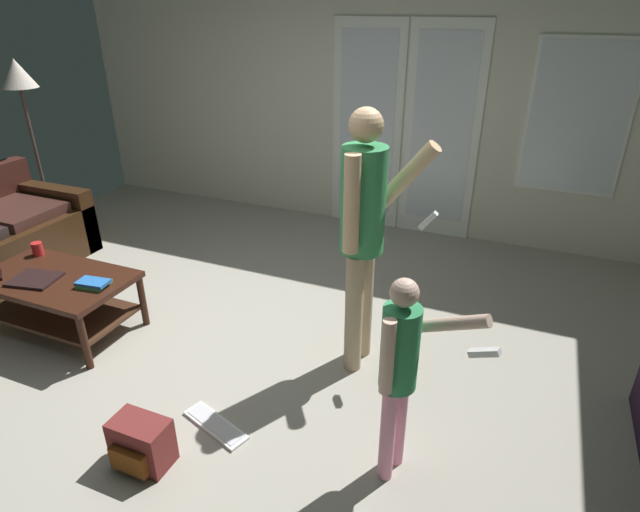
{
  "coord_description": "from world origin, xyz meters",
  "views": [
    {
      "loc": [
        1.77,
        -2.45,
        2.19
      ],
      "look_at": [
        0.79,
        -0.12,
        0.94
      ],
      "focal_mm": 29.14,
      "sensor_mm": 36.0,
      "label": 1
    }
  ],
  "objects_px": {
    "floor_lamp": "(19,85)",
    "laptop_closed": "(35,279)",
    "backpack": "(141,443)",
    "person_adult": "(364,223)",
    "person_child": "(401,364)",
    "loose_keyboard": "(215,425)",
    "coffee_table": "(57,291)",
    "cup_near_edge": "(38,249)",
    "book_stack": "(94,283)"
  },
  "relations": [
    {
      "from": "floor_lamp",
      "to": "loose_keyboard",
      "type": "bearing_deg",
      "value": -29.27
    },
    {
      "from": "coffee_table",
      "to": "person_adult",
      "type": "xyz_separation_m",
      "value": [
        2.12,
        0.49,
        0.68
      ]
    },
    {
      "from": "backpack",
      "to": "loose_keyboard",
      "type": "relative_size",
      "value": 0.66
    },
    {
      "from": "coffee_table",
      "to": "loose_keyboard",
      "type": "distance_m",
      "value": 1.65
    },
    {
      "from": "floor_lamp",
      "to": "laptop_closed",
      "type": "xyz_separation_m",
      "value": [
        1.53,
        -1.45,
        -1.03
      ]
    },
    {
      "from": "backpack",
      "to": "loose_keyboard",
      "type": "height_order",
      "value": "backpack"
    },
    {
      "from": "laptop_closed",
      "to": "book_stack",
      "type": "height_order",
      "value": "book_stack"
    },
    {
      "from": "book_stack",
      "to": "loose_keyboard",
      "type": "bearing_deg",
      "value": -19.32
    },
    {
      "from": "person_adult",
      "to": "coffee_table",
      "type": "bearing_deg",
      "value": -167.07
    },
    {
      "from": "floor_lamp",
      "to": "cup_near_edge",
      "type": "relative_size",
      "value": 16.89
    },
    {
      "from": "floor_lamp",
      "to": "book_stack",
      "type": "height_order",
      "value": "floor_lamp"
    },
    {
      "from": "loose_keyboard",
      "to": "cup_near_edge",
      "type": "relative_size",
      "value": 4.51
    },
    {
      "from": "coffee_table",
      "to": "book_stack",
      "type": "relative_size",
      "value": 4.81
    },
    {
      "from": "person_child",
      "to": "coffee_table",
      "type": "bearing_deg",
      "value": 173.06
    },
    {
      "from": "floor_lamp",
      "to": "cup_near_edge",
      "type": "xyz_separation_m",
      "value": [
        1.21,
        -1.14,
        -0.99
      ]
    },
    {
      "from": "backpack",
      "to": "book_stack",
      "type": "xyz_separation_m",
      "value": [
        -1.0,
        0.78,
        0.33
      ]
    },
    {
      "from": "person_child",
      "to": "backpack",
      "type": "height_order",
      "value": "person_child"
    },
    {
      "from": "coffee_table",
      "to": "laptop_closed",
      "type": "bearing_deg",
      "value": -127.34
    },
    {
      "from": "floor_lamp",
      "to": "backpack",
      "type": "xyz_separation_m",
      "value": [
        2.96,
        -2.14,
        -1.35
      ]
    },
    {
      "from": "cup_near_edge",
      "to": "person_child",
      "type": "bearing_deg",
      "value": -10.16
    },
    {
      "from": "coffee_table",
      "to": "backpack",
      "type": "relative_size",
      "value": 3.58
    },
    {
      "from": "person_child",
      "to": "loose_keyboard",
      "type": "relative_size",
      "value": 2.45
    },
    {
      "from": "backpack",
      "to": "floor_lamp",
      "type": "bearing_deg",
      "value": 144.19
    },
    {
      "from": "loose_keyboard",
      "to": "cup_near_edge",
      "type": "distance_m",
      "value": 2.11
    },
    {
      "from": "floor_lamp",
      "to": "laptop_closed",
      "type": "bearing_deg",
      "value": -43.57
    },
    {
      "from": "person_adult",
      "to": "floor_lamp",
      "type": "relative_size",
      "value": 0.98
    },
    {
      "from": "loose_keyboard",
      "to": "cup_near_edge",
      "type": "bearing_deg",
      "value": 162.07
    },
    {
      "from": "coffee_table",
      "to": "loose_keyboard",
      "type": "relative_size",
      "value": 2.36
    },
    {
      "from": "cup_near_edge",
      "to": "person_adult",
      "type": "bearing_deg",
      "value": 6.15
    },
    {
      "from": "cup_near_edge",
      "to": "backpack",
      "type": "bearing_deg",
      "value": -29.61
    },
    {
      "from": "book_stack",
      "to": "cup_near_edge",
      "type": "bearing_deg",
      "value": 164.33
    },
    {
      "from": "person_child",
      "to": "book_stack",
      "type": "relative_size",
      "value": 4.99
    },
    {
      "from": "cup_near_edge",
      "to": "coffee_table",
      "type": "bearing_deg",
      "value": -29.44
    },
    {
      "from": "book_stack",
      "to": "coffee_table",
      "type": "bearing_deg",
      "value": -179.03
    },
    {
      "from": "person_child",
      "to": "loose_keyboard",
      "type": "bearing_deg",
      "value": -174.36
    },
    {
      "from": "coffee_table",
      "to": "person_child",
      "type": "bearing_deg",
      "value": -6.94
    },
    {
      "from": "person_child",
      "to": "backpack",
      "type": "xyz_separation_m",
      "value": [
        -1.22,
        -0.46,
        -0.54
      ]
    },
    {
      "from": "coffee_table",
      "to": "floor_lamp",
      "type": "height_order",
      "value": "floor_lamp"
    },
    {
      "from": "book_stack",
      "to": "person_adult",
      "type": "bearing_deg",
      "value": 15.32
    },
    {
      "from": "laptop_closed",
      "to": "cup_near_edge",
      "type": "relative_size",
      "value": 3.04
    },
    {
      "from": "person_child",
      "to": "cup_near_edge",
      "type": "relative_size",
      "value": 11.04
    },
    {
      "from": "backpack",
      "to": "person_adult",
      "type": "bearing_deg",
      "value": 58.94
    },
    {
      "from": "person_child",
      "to": "loose_keyboard",
      "type": "distance_m",
      "value": 1.22
    },
    {
      "from": "floor_lamp",
      "to": "laptop_closed",
      "type": "distance_m",
      "value": 2.35
    },
    {
      "from": "backpack",
      "to": "book_stack",
      "type": "distance_m",
      "value": 1.31
    },
    {
      "from": "loose_keyboard",
      "to": "backpack",
      "type": "bearing_deg",
      "value": -119.63
    },
    {
      "from": "loose_keyboard",
      "to": "person_child",
      "type": "bearing_deg",
      "value": 5.64
    },
    {
      "from": "backpack",
      "to": "loose_keyboard",
      "type": "xyz_separation_m",
      "value": [
        0.21,
        0.36,
        -0.12
      ]
    },
    {
      "from": "laptop_closed",
      "to": "coffee_table",
      "type": "bearing_deg",
      "value": 41.04
    },
    {
      "from": "loose_keyboard",
      "to": "book_stack",
      "type": "distance_m",
      "value": 1.35
    }
  ]
}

